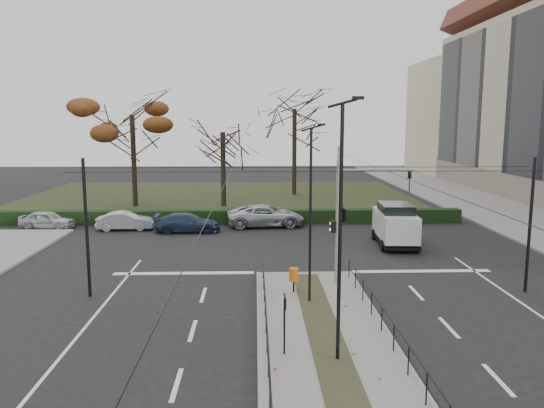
{
  "coord_description": "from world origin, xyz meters",
  "views": [
    {
      "loc": [
        -2.4,
        -20.35,
        7.5
      ],
      "look_at": [
        -1.55,
        6.48,
        3.32
      ],
      "focal_mm": 35.0,
      "sensor_mm": 36.0,
      "label": 1
    }
  ],
  "objects_px": {
    "streetlamp_median_near": "(341,230)",
    "parked_car_second": "(125,221)",
    "parked_car_third": "(188,223)",
    "rust_tree": "(132,115)",
    "white_van": "(395,224)",
    "litter_bin": "(294,275)",
    "streetlamp_median_far": "(311,213)",
    "traffic_light": "(345,212)",
    "bare_tree_near": "(223,138)",
    "bare_tree_center": "(295,115)",
    "info_panel": "(284,308)",
    "parked_car_fourth": "(266,216)",
    "parked_car_first": "(47,220)"
  },
  "relations": [
    {
      "from": "streetlamp_median_near",
      "to": "info_panel",
      "type": "bearing_deg",
      "value": 166.0
    },
    {
      "from": "parked_car_third",
      "to": "bare_tree_near",
      "type": "height_order",
      "value": "bare_tree_near"
    },
    {
      "from": "traffic_light",
      "to": "parked_car_fourth",
      "type": "relative_size",
      "value": 1.01
    },
    {
      "from": "litter_bin",
      "to": "white_van",
      "type": "bearing_deg",
      "value": 53.26
    },
    {
      "from": "info_panel",
      "to": "streetlamp_median_far",
      "type": "xyz_separation_m",
      "value": [
        1.34,
        5.02,
        2.18
      ]
    },
    {
      "from": "rust_tree",
      "to": "streetlamp_median_far",
      "type": "bearing_deg",
      "value": -63.47
    },
    {
      "from": "litter_bin",
      "to": "parked_car_fourth",
      "type": "xyz_separation_m",
      "value": [
        -0.89,
        15.4,
        -0.12
      ]
    },
    {
      "from": "info_panel",
      "to": "parked_car_fourth",
      "type": "xyz_separation_m",
      "value": [
        -0.13,
        21.69,
        -0.89
      ]
    },
    {
      "from": "parked_car_second",
      "to": "rust_tree",
      "type": "bearing_deg",
      "value": 5.24
    },
    {
      "from": "info_panel",
      "to": "bare_tree_near",
      "type": "xyz_separation_m",
      "value": [
        -3.72,
        30.73,
        4.45
      ]
    },
    {
      "from": "info_panel",
      "to": "rust_tree",
      "type": "relative_size",
      "value": 0.18
    },
    {
      "from": "parked_car_third",
      "to": "rust_tree",
      "type": "xyz_separation_m",
      "value": [
        -6.0,
        10.99,
        7.42
      ]
    },
    {
      "from": "streetlamp_median_near",
      "to": "parked_car_second",
      "type": "height_order",
      "value": "streetlamp_median_near"
    },
    {
      "from": "traffic_light",
      "to": "bare_tree_near",
      "type": "relative_size",
      "value": 0.65
    },
    {
      "from": "white_van",
      "to": "bare_tree_near",
      "type": "xyz_separation_m",
      "value": [
        -11.36,
        15.23,
        4.78
      ]
    },
    {
      "from": "traffic_light",
      "to": "parked_car_fourth",
      "type": "height_order",
      "value": "traffic_light"
    },
    {
      "from": "parked_car_third",
      "to": "rust_tree",
      "type": "relative_size",
      "value": 0.42
    },
    {
      "from": "traffic_light",
      "to": "parked_car_fourth",
      "type": "bearing_deg",
      "value": 103.28
    },
    {
      "from": "parked_car_first",
      "to": "parked_car_third",
      "type": "xyz_separation_m",
      "value": [
        10.06,
        -1.37,
        -0.0
      ]
    },
    {
      "from": "parked_car_first",
      "to": "bare_tree_center",
      "type": "xyz_separation_m",
      "value": [
        18.71,
        16.75,
        7.49
      ]
    },
    {
      "from": "traffic_light",
      "to": "streetlamp_median_far",
      "type": "height_order",
      "value": "streetlamp_median_far"
    },
    {
      "from": "litter_bin",
      "to": "streetlamp_median_far",
      "type": "xyz_separation_m",
      "value": [
        0.58,
        -1.27,
        2.96
      ]
    },
    {
      "from": "traffic_light",
      "to": "bare_tree_center",
      "type": "xyz_separation_m",
      "value": [
        -0.08,
        30.3,
        4.72
      ]
    },
    {
      "from": "streetlamp_median_near",
      "to": "parked_car_third",
      "type": "height_order",
      "value": "streetlamp_median_near"
    },
    {
      "from": "parked_car_second",
      "to": "streetlamp_median_near",
      "type": "bearing_deg",
      "value": -154.44
    },
    {
      "from": "litter_bin",
      "to": "streetlamp_median_near",
      "type": "height_order",
      "value": "streetlamp_median_near"
    },
    {
      "from": "litter_bin",
      "to": "bare_tree_near",
      "type": "bearing_deg",
      "value": 100.39
    },
    {
      "from": "rust_tree",
      "to": "litter_bin",
      "type": "bearing_deg",
      "value": -63.37
    },
    {
      "from": "traffic_light",
      "to": "rust_tree",
      "type": "xyz_separation_m",
      "value": [
        -14.73,
        23.17,
        4.64
      ]
    },
    {
      "from": "parked_car_third",
      "to": "bare_tree_near",
      "type": "distance_m",
      "value": 12.32
    },
    {
      "from": "info_panel",
      "to": "parked_car_third",
      "type": "bearing_deg",
      "value": 105.62
    },
    {
      "from": "bare_tree_near",
      "to": "rust_tree",
      "type": "bearing_deg",
      "value": 179.25
    },
    {
      "from": "streetlamp_median_far",
      "to": "bare_tree_near",
      "type": "distance_m",
      "value": 26.31
    },
    {
      "from": "parked_car_second",
      "to": "bare_tree_center",
      "type": "xyz_separation_m",
      "value": [
        13.1,
        17.3,
        7.5
      ]
    },
    {
      "from": "traffic_light",
      "to": "bare_tree_near",
      "type": "distance_m",
      "value": 24.22
    },
    {
      "from": "litter_bin",
      "to": "bare_tree_center",
      "type": "relative_size",
      "value": 0.09
    },
    {
      "from": "traffic_light",
      "to": "white_van",
      "type": "xyz_separation_m",
      "value": [
        4.46,
        7.84,
        -2.09
      ]
    },
    {
      "from": "streetlamp_median_near",
      "to": "parked_car_fourth",
      "type": "height_order",
      "value": "streetlamp_median_near"
    },
    {
      "from": "parked_car_second",
      "to": "streetlamp_median_far",
      "type": "bearing_deg",
      "value": -147.49
    },
    {
      "from": "bare_tree_center",
      "to": "parked_car_second",
      "type": "bearing_deg",
      "value": -127.14
    },
    {
      "from": "litter_bin",
      "to": "parked_car_second",
      "type": "xyz_separation_m",
      "value": [
        -10.76,
        14.39,
        -0.25
      ]
    },
    {
      "from": "rust_tree",
      "to": "bare_tree_center",
      "type": "distance_m",
      "value": 16.29
    },
    {
      "from": "streetlamp_median_near",
      "to": "rust_tree",
      "type": "height_order",
      "value": "rust_tree"
    },
    {
      "from": "rust_tree",
      "to": "traffic_light",
      "type": "bearing_deg",
      "value": -57.55
    },
    {
      "from": "traffic_light",
      "to": "info_panel",
      "type": "relative_size",
      "value": 2.91
    },
    {
      "from": "white_van",
      "to": "parked_car_first",
      "type": "bearing_deg",
      "value": 166.2
    },
    {
      "from": "streetlamp_median_far",
      "to": "parked_car_second",
      "type": "distance_m",
      "value": 19.6
    },
    {
      "from": "litter_bin",
      "to": "traffic_light",
      "type": "bearing_deg",
      "value": 29.72
    },
    {
      "from": "info_panel",
      "to": "parked_car_fourth",
      "type": "relative_size",
      "value": 0.35
    },
    {
      "from": "white_van",
      "to": "rust_tree",
      "type": "distance_m",
      "value": 25.47
    }
  ]
}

